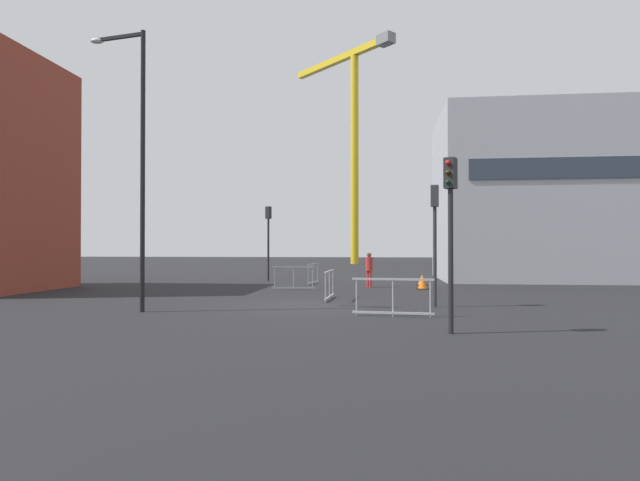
# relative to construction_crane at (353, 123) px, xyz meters

# --- Properties ---
(ground) EXTENTS (160.00, 160.00, 0.00)m
(ground) POSITION_rel_construction_crane_xyz_m (0.63, -42.85, -15.91)
(ground) COLOR black
(office_block) EXTENTS (13.40, 8.66, 9.84)m
(office_block) POSITION_rel_construction_crane_xyz_m (13.35, -27.44, -10.99)
(office_block) COLOR #A8AAB2
(office_block) RESTS_ON ground
(construction_crane) EXTENTS (12.11, 12.32, 24.42)m
(construction_crane) POSITION_rel_construction_crane_xyz_m (0.00, 0.00, 0.00)
(construction_crane) COLOR yellow
(construction_crane) RESTS_ON ground
(streetlamp_tall) EXTENTS (1.95, 0.52, 8.54)m
(streetlamp_tall) POSITION_rel_construction_crane_xyz_m (-4.25, -45.00, -10.94)
(streetlamp_tall) COLOR black
(streetlamp_tall) RESTS_ON ground
(traffic_light_crosswalk) EXTENTS (0.29, 0.39, 3.98)m
(traffic_light_crosswalk) POSITION_rel_construction_crane_xyz_m (4.88, -42.73, -13.24)
(traffic_light_crosswalk) COLOR #2D2D30
(traffic_light_crosswalk) RESTS_ON ground
(traffic_light_corner) EXTENTS (0.39, 0.35, 4.27)m
(traffic_light_corner) POSITION_rel_construction_crane_xyz_m (-3.29, -30.33, -13.06)
(traffic_light_corner) COLOR #232326
(traffic_light_corner) RESTS_ON ground
(traffic_light_median) EXTENTS (0.34, 0.39, 3.99)m
(traffic_light_median) POSITION_rel_construction_crane_xyz_m (4.70, -48.11, -13.23)
(traffic_light_median) COLOR #232326
(traffic_light_median) RESTS_ON ground
(pedestrian_walking) EXTENTS (0.34, 0.34, 1.68)m
(pedestrian_walking) POSITION_rel_construction_crane_xyz_m (2.56, -34.51, -14.94)
(pedestrian_walking) COLOR red
(pedestrian_walking) RESTS_ON ground
(safety_barrier_right_run) EXTENTS (0.34, 2.14, 1.08)m
(safety_barrier_right_run) POSITION_rel_construction_crane_xyz_m (-0.38, -32.80, -15.35)
(safety_barrier_right_run) COLOR gray
(safety_barrier_right_run) RESTS_ON ground
(safety_barrier_left_run) EXTENTS (1.91, 0.30, 1.08)m
(safety_barrier_left_run) POSITION_rel_construction_crane_xyz_m (-0.81, -36.50, -15.35)
(safety_barrier_left_run) COLOR gray
(safety_barrier_left_run) RESTS_ON ground
(safety_barrier_front) EXTENTS (2.30, 0.28, 1.08)m
(safety_barrier_front) POSITION_rel_construction_crane_xyz_m (3.46, -45.25, -15.35)
(safety_barrier_front) COLOR #B2B5BA
(safety_barrier_front) RESTS_ON ground
(safety_barrier_mid_span) EXTENTS (0.15, 2.30, 1.08)m
(safety_barrier_mid_span) POSITION_rel_construction_crane_xyz_m (1.23, -40.73, -15.35)
(safety_barrier_mid_span) COLOR #9EA0A5
(safety_barrier_mid_span) RESTS_ON ground
(traffic_cone_orange) EXTENTS (0.56, 0.56, 0.57)m
(traffic_cone_orange) POSITION_rel_construction_crane_xyz_m (5.21, -32.75, -15.65)
(traffic_cone_orange) COLOR black
(traffic_cone_orange) RESTS_ON ground
(traffic_cone_by_barrier) EXTENTS (0.60, 0.60, 0.60)m
(traffic_cone_by_barrier) POSITION_rel_construction_crane_xyz_m (5.05, -35.27, -15.63)
(traffic_cone_by_barrier) COLOR black
(traffic_cone_by_barrier) RESTS_ON ground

